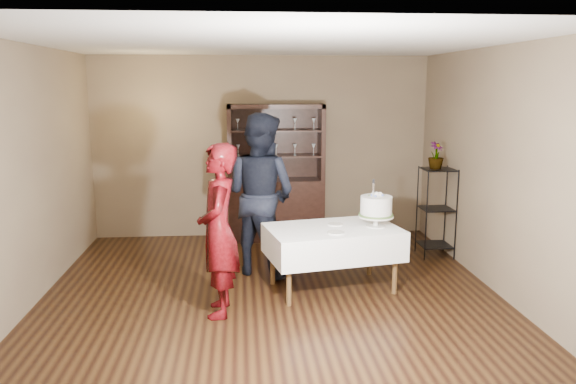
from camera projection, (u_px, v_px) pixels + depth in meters
name	position (u px, v px, depth m)	size (l,w,h in m)	color
floor	(271.00, 293.00, 6.24)	(5.00, 5.00, 0.00)	black
ceiling	(270.00, 43.00, 5.73)	(5.00, 5.00, 0.00)	silver
back_wall	(261.00, 147.00, 8.43)	(5.00, 0.02, 2.70)	brown
wall_left	(29.00, 176.00, 5.78)	(0.02, 5.00, 2.70)	brown
wall_right	(496.00, 170.00, 6.20)	(0.02, 5.00, 2.70)	brown
china_hutch	(276.00, 195.00, 8.34)	(1.40, 0.48, 2.00)	black
plant_etagere	(436.00, 208.00, 7.49)	(0.42, 0.42, 1.20)	black
cake_table	(333.00, 242.00, 6.27)	(1.58, 1.15, 0.72)	white
woman	(218.00, 230.00, 5.54)	(0.63, 0.41, 1.73)	#350406
man	(260.00, 194.00, 6.76)	(0.95, 0.74, 1.96)	black
cake	(376.00, 208.00, 6.24)	(0.45, 0.45, 0.54)	white
plate_near	(336.00, 233.00, 5.99)	(0.19, 0.19, 0.01)	white
plate_far	(336.00, 224.00, 6.34)	(0.17, 0.17, 0.01)	white
potted_plant	(436.00, 155.00, 7.34)	(0.20, 0.20, 0.36)	#507236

